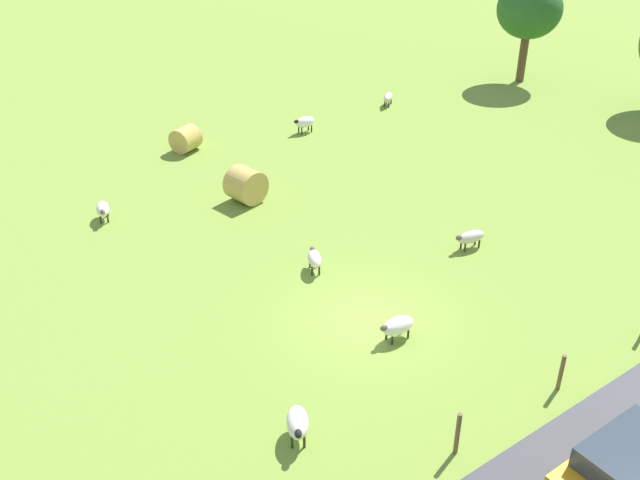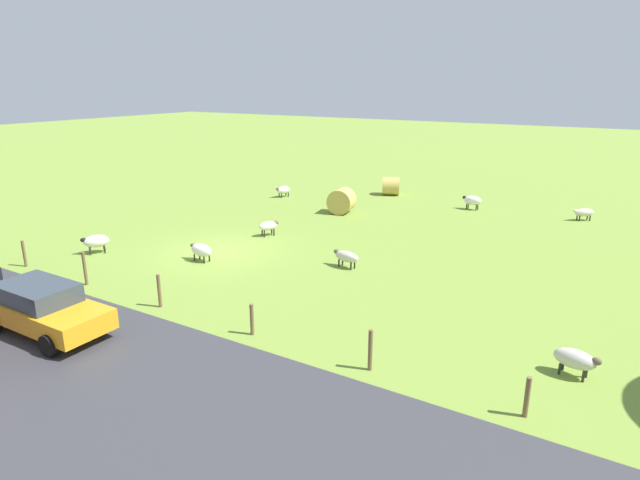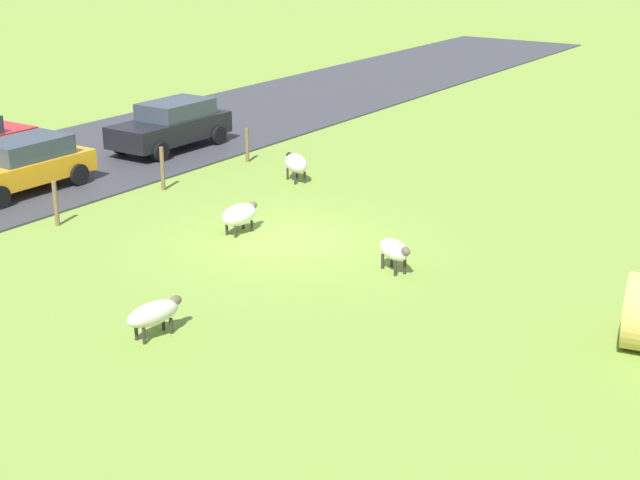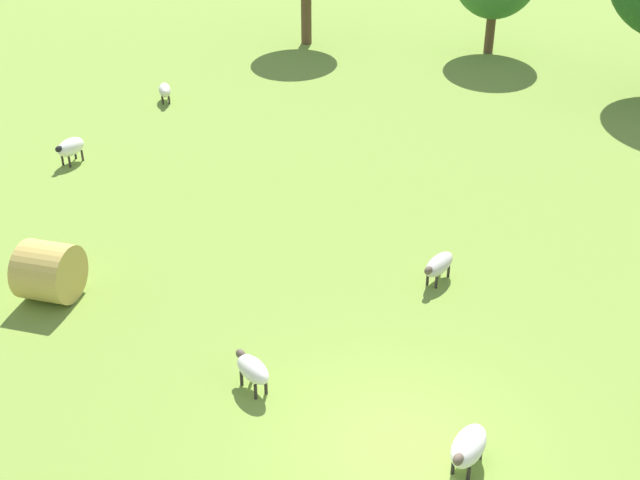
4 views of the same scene
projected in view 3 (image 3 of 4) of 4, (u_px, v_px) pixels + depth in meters
name	position (u px, v px, depth m)	size (l,w,h in m)	color
ground_plane	(284.00, 241.00, 22.83)	(160.00, 160.00, 0.00)	olive
road_strip	(10.00, 178.00, 28.28)	(8.00, 80.00, 0.06)	#38383D
sheep_3	(154.00, 313.00, 17.51)	(0.63, 1.28, 0.70)	beige
sheep_4	(239.00, 215.00, 23.29)	(0.63, 1.22, 0.76)	white
sheep_5	(394.00, 250.00, 20.74)	(1.09, 0.84, 0.74)	silver
sheep_7	(296.00, 163.00, 27.85)	(1.22, 1.05, 0.84)	silver
fence_post_0	(247.00, 145.00, 30.06)	(0.12, 0.12, 1.12)	brown
fence_post_1	(162.00, 169.00, 26.92)	(0.12, 0.12, 1.29)	brown
fence_post_2	(56.00, 204.00, 23.83)	(0.12, 0.12, 1.18)	brown
car_0	(21.00, 164.00, 26.59)	(1.99, 4.35, 1.50)	orange
car_3	(172.00, 125.00, 31.47)	(2.01, 4.45, 1.60)	black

